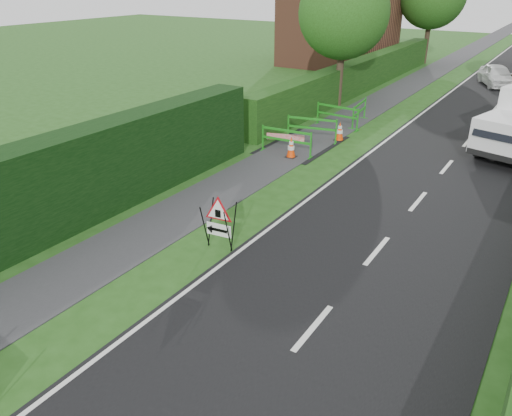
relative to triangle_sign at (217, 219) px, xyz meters
The scene contains 15 objects.
ground 2.78m from the triangle_sign, 70.60° to the right, with size 120.00×120.00×0.00m, color #204A15.
footpath 32.57m from the triangle_sign, 93.73° to the left, with size 2.00×90.00×0.02m, color #2D2D30.
hedge_west_near 4.89m from the triangle_sign, 148.68° to the right, with size 1.10×18.00×2.50m, color black.
hedge_west_far 19.94m from the triangle_sign, 101.93° to the left, with size 1.00×24.00×1.80m, color #14380F.
house_west 29.04m from the triangle_sign, 108.35° to the left, with size 7.50×7.40×7.88m.
tree_nw 16.35m from the triangle_sign, 103.49° to the left, with size 4.40×4.40×6.70m.
triangle_sign is the anchor object (origin of this frame).
traffic_cone_3 7.20m from the triangle_sign, 104.35° to the left, with size 0.38×0.38×0.79m.
traffic_cone_4 9.93m from the triangle_sign, 96.48° to the left, with size 0.38×0.38×0.79m.
ped_barrier_0 7.50m from the triangle_sign, 106.44° to the left, with size 2.08×0.47×1.00m.
ped_barrier_1 9.41m from the triangle_sign, 102.61° to the left, with size 2.09×0.77×1.00m.
ped_barrier_2 11.77m from the triangle_sign, 99.86° to the left, with size 2.08×0.54×1.00m.
ped_barrier_3 12.77m from the triangle_sign, 96.41° to the left, with size 0.58×2.09×1.00m.
redwhite_plank 8.20m from the triangle_sign, 107.75° to the left, with size 1.50×0.04×0.25m, color red.
hatchback_car 25.37m from the triangle_sign, 84.65° to the left, with size 1.48×3.69×1.26m, color white.
Camera 1 is at (5.72, -6.10, 6.20)m, focal length 35.00 mm.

